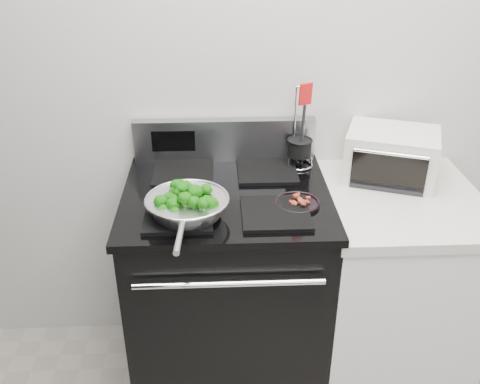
{
  "coord_description": "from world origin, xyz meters",
  "views": [
    {
      "loc": [
        -0.33,
        -0.37,
        1.92
      ],
      "look_at": [
        -0.25,
        1.36,
        0.98
      ],
      "focal_mm": 40.0,
      "sensor_mm": 36.0,
      "label": 1
    }
  ],
  "objects": [
    {
      "name": "gas_range",
      "position": [
        -0.3,
        1.41,
        0.49
      ],
      "size": [
        0.79,
        0.69,
        1.13
      ],
      "color": "black",
      "rests_on": "floor"
    },
    {
      "name": "bacon_plate",
      "position": [
        -0.04,
        1.31,
        0.97
      ],
      "size": [
        0.16,
        0.16,
        0.04
      ],
      "rotation": [
        0.0,
        0.0,
        -0.34
      ],
      "color": "black",
      "rests_on": "gas_range"
    },
    {
      "name": "broccoli_pile",
      "position": [
        -0.44,
        1.24,
        1.02
      ],
      "size": [
        0.23,
        0.23,
        0.08
      ],
      "primitive_type": null,
      "color": "#073304",
      "rests_on": "skillet"
    },
    {
      "name": "counter",
      "position": [
        0.39,
        1.41,
        0.46
      ],
      "size": [
        0.62,
        0.68,
        0.92
      ],
      "color": "white",
      "rests_on": "floor"
    },
    {
      "name": "toaster_oven",
      "position": [
        0.37,
        1.57,
        1.02
      ],
      "size": [
        0.42,
        0.37,
        0.2
      ],
      "rotation": [
        0.0,
        0.0,
        -0.35
      ],
      "color": "silver",
      "rests_on": "counter"
    },
    {
      "name": "back_wall",
      "position": [
        0.0,
        1.75,
        1.35
      ],
      "size": [
        4.0,
        0.02,
        2.7
      ],
      "primitive_type": "cube",
      "color": "beige",
      "rests_on": "ground"
    },
    {
      "name": "skillet",
      "position": [
        -0.44,
        1.24,
        1.0
      ],
      "size": [
        0.3,
        0.47,
        0.06
      ],
      "rotation": [
        0.0,
        0.0,
        -0.06
      ],
      "color": "silver",
      "rests_on": "gas_range"
    },
    {
      "name": "utensil_holder",
      "position": [
        0.01,
        1.63,
        1.01
      ],
      "size": [
        0.12,
        0.12,
        0.36
      ],
      "rotation": [
        0.0,
        0.0,
        0.4
      ],
      "color": "silver",
      "rests_on": "gas_range"
    }
  ]
}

